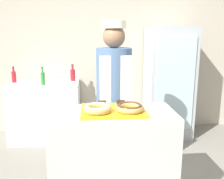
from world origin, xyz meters
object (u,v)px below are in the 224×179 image
donut_chocolate_glaze (130,107)px  serving_tray (113,111)px  brownie_back_left (102,103)px  bottle_red (14,76)px  brownie_back_right (121,103)px  baker_person (114,100)px  beverage_fridge (168,83)px  chest_freezer (46,110)px  bottle_green (43,78)px  donut_light_glaze (97,108)px  bottle_red_b (73,74)px

donut_chocolate_glaze → serving_tray: bearing=154.4°
brownie_back_left → bottle_red: bearing=128.0°
brownie_back_left → brownie_back_right: (0.18, 0.00, 0.00)m
bottle_red → brownie_back_right: bearing=-48.3°
brownie_back_right → baker_person: bearing=95.2°
beverage_fridge → chest_freezer: 2.01m
brownie_back_left → bottle_green: 1.60m
baker_person → brownie_back_left: bearing=-112.1°
brownie_back_left → brownie_back_right: size_ratio=1.00×
brownie_back_left → chest_freezer: brownie_back_left is taller
serving_tray → brownie_back_right: (0.09, 0.15, 0.03)m
brownie_back_left → chest_freezer: size_ratio=0.07×
brownie_back_right → beverage_fridge: (0.96, 1.59, -0.14)m
serving_tray → baker_person: baker_person is taller
donut_chocolate_glaze → chest_freezer: size_ratio=0.23×
serving_tray → donut_chocolate_glaze: donut_chocolate_glaze is taller
beverage_fridge → donut_light_glaze: bearing=-123.4°
serving_tray → donut_chocolate_glaze: (0.14, -0.07, 0.05)m
baker_person → bottle_red: 1.91m
serving_tray → bottle_red: 2.25m
donut_light_glaze → brownie_back_right: donut_light_glaze is taller
donut_light_glaze → beverage_fridge: 2.17m
serving_tray → baker_person: bearing=83.7°
donut_chocolate_glaze → bottle_green: (-1.02, 1.61, -0.02)m
brownie_back_right → chest_freezer: bearing=122.0°
brownie_back_left → bottle_red: (-1.28, 1.64, -0.01)m
beverage_fridge → chest_freezer: (-1.96, 0.01, -0.42)m
bottle_green → bottle_red_b: 0.51m
brownie_back_left → bottle_red_b: (-0.39, 1.69, 0.00)m
donut_light_glaze → baker_person: 0.61m
donut_chocolate_glaze → chest_freezer: 2.17m
serving_tray → donut_light_glaze: (-0.14, -0.07, 0.05)m
chest_freezer → bottle_red: bottle_red is taller
baker_person → bottle_green: (-0.94, 1.03, 0.07)m
bottle_green → donut_chocolate_glaze: bearing=-57.5°
serving_tray → brownie_back_left: 0.18m
brownie_back_right → bottle_red: size_ratio=0.31×
donut_chocolate_glaze → bottle_green: size_ratio=0.93×
baker_person → bottle_red: (-1.42, 1.28, 0.06)m
donut_light_glaze → brownie_back_right: 0.31m
donut_chocolate_glaze → brownie_back_left: donut_chocolate_glaze is taller
serving_tray → brownie_back_right: brownie_back_right is taller
chest_freezer → donut_light_glaze: bearing=-66.9°
donut_light_glaze → bottle_red: bearing=123.6°
baker_person → chest_freezer: bearing=128.0°
donut_light_glaze → chest_freezer: size_ratio=0.23×
brownie_back_left → baker_person: size_ratio=0.04×
donut_chocolate_glaze → brownie_back_right: size_ratio=3.25×
bottle_green → baker_person: bearing=-47.6°
brownie_back_left → bottle_red: bottle_red is taller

